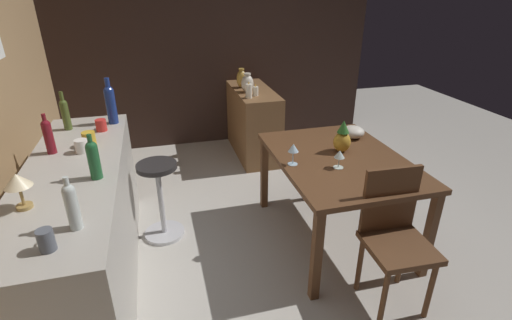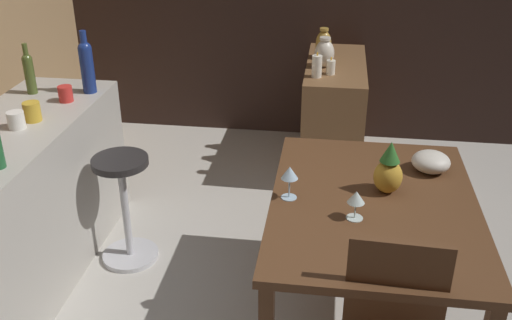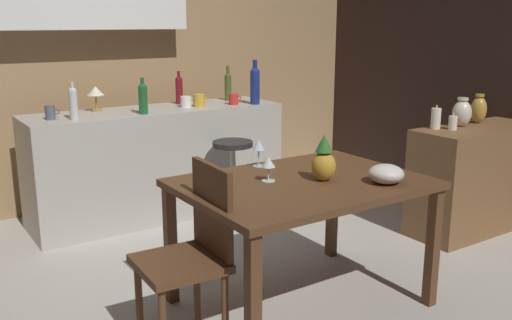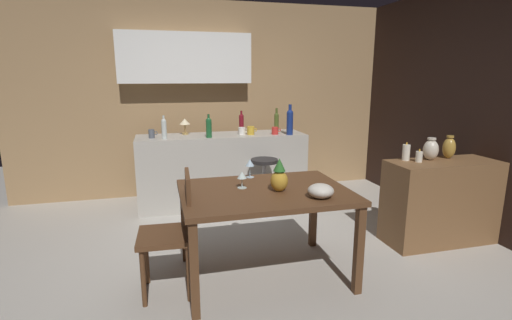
% 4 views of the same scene
% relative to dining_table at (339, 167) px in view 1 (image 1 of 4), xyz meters
% --- Properties ---
extents(ground_plane, '(9.00, 9.00, 0.00)m').
position_rel_dining_table_xyz_m(ground_plane, '(-0.10, 0.42, -0.66)').
color(ground_plane, '#B7B2A8').
extents(wall_side_right, '(0.10, 4.40, 2.60)m').
position_rel_dining_table_xyz_m(wall_side_right, '(2.45, 0.72, 0.64)').
color(wall_side_right, '#33231E').
rests_on(wall_side_right, ground_plane).
extents(dining_table, '(1.32, 0.96, 0.74)m').
position_rel_dining_table_xyz_m(dining_table, '(0.00, 0.00, 0.00)').
color(dining_table, '#56351E').
rests_on(dining_table, ground_plane).
extents(kitchen_counter, '(2.10, 0.60, 0.90)m').
position_rel_dining_table_xyz_m(kitchen_counter, '(-0.02, 1.90, -0.21)').
color(kitchen_counter, '#B2ADA3').
rests_on(kitchen_counter, ground_plane).
extents(sideboard_cabinet, '(1.10, 0.44, 0.82)m').
position_rel_dining_table_xyz_m(sideboard_cabinet, '(1.87, 0.21, -0.25)').
color(sideboard_cabinet, brown).
rests_on(sideboard_cabinet, ground_plane).
extents(chair_near_window, '(0.42, 0.42, 0.93)m').
position_rel_dining_table_xyz_m(chair_near_window, '(-0.71, -0.05, -0.15)').
color(chair_near_window, '#56351E').
rests_on(chair_near_window, ground_plane).
extents(bar_stool, '(0.34, 0.34, 0.67)m').
position_rel_dining_table_xyz_m(bar_stool, '(0.39, 1.38, -0.30)').
color(bar_stool, '#262323').
rests_on(bar_stool, ground_plane).
extents(wine_glass_left, '(0.08, 0.08, 0.16)m').
position_rel_dining_table_xyz_m(wine_glass_left, '(-0.02, 0.40, 0.21)').
color(wine_glass_left, silver).
rests_on(wine_glass_left, dining_table).
extents(wine_glass_right, '(0.08, 0.08, 0.14)m').
position_rel_dining_table_xyz_m(wine_glass_right, '(-0.16, 0.09, 0.18)').
color(wine_glass_right, silver).
rests_on(wine_glass_right, dining_table).
extents(pineapple_centerpiece, '(0.14, 0.14, 0.26)m').
position_rel_dining_table_xyz_m(pineapple_centerpiece, '(0.10, -0.06, 0.19)').
color(pineapple_centerpiece, gold).
rests_on(pineapple_centerpiece, dining_table).
extents(fruit_bowl, '(0.19, 0.19, 0.10)m').
position_rel_dining_table_xyz_m(fruit_bowl, '(0.35, -0.29, 0.13)').
color(fruit_bowl, beige).
rests_on(fruit_bowl, dining_table).
extents(wine_bottle_clear, '(0.06, 0.06, 0.28)m').
position_rel_dining_table_xyz_m(wine_bottle_clear, '(-0.73, 1.76, 0.37)').
color(wine_bottle_clear, silver).
rests_on(wine_bottle_clear, kitchen_counter).
extents(wine_bottle_cobalt, '(0.08, 0.08, 0.38)m').
position_rel_dining_table_xyz_m(wine_bottle_cobalt, '(0.81, 1.69, 0.42)').
color(wine_bottle_cobalt, navy).
rests_on(wine_bottle_cobalt, kitchen_counter).
extents(wine_bottle_green, '(0.07, 0.07, 0.28)m').
position_rel_dining_table_xyz_m(wine_bottle_green, '(-0.21, 1.72, 0.37)').
color(wine_bottle_green, '#1E592D').
rests_on(wine_bottle_green, kitchen_counter).
extents(wine_bottle_ruby, '(0.06, 0.06, 0.28)m').
position_rel_dining_table_xyz_m(wine_bottle_ruby, '(0.27, 2.06, 0.37)').
color(wine_bottle_ruby, maroon).
rests_on(wine_bottle_ruby, kitchen_counter).
extents(wine_bottle_olive, '(0.06, 0.06, 0.31)m').
position_rel_dining_table_xyz_m(wine_bottle_olive, '(0.74, 2.03, 0.38)').
color(wine_bottle_olive, '#475623').
rests_on(wine_bottle_olive, kitchen_counter).
extents(cup_mustard, '(0.13, 0.09, 0.11)m').
position_rel_dining_table_xyz_m(cup_mustard, '(0.34, 1.82, 0.29)').
color(cup_mustard, gold).
rests_on(cup_mustard, kitchen_counter).
extents(cup_slate, '(0.11, 0.07, 0.10)m').
position_rel_dining_table_xyz_m(cup_slate, '(-0.87, 1.86, 0.29)').
color(cup_slate, '#515660').
rests_on(cup_slate, kitchen_counter).
extents(cup_red, '(0.12, 0.08, 0.09)m').
position_rel_dining_table_xyz_m(cup_red, '(0.64, 1.77, 0.29)').
color(cup_red, red).
rests_on(cup_red, kitchen_counter).
extents(cup_white, '(0.12, 0.09, 0.09)m').
position_rel_dining_table_xyz_m(cup_white, '(0.23, 1.86, 0.29)').
color(cup_white, white).
rests_on(cup_white, kitchen_counter).
extents(counter_lamp, '(0.13, 0.13, 0.20)m').
position_rel_dining_table_xyz_m(counter_lamp, '(-0.46, 2.05, 0.39)').
color(counter_lamp, '#A58447').
rests_on(counter_lamp, kitchen_counter).
extents(pillar_candle_tall, '(0.07, 0.07, 0.18)m').
position_rel_dining_table_xyz_m(pillar_candle_tall, '(1.52, 0.34, 0.24)').
color(pillar_candle_tall, white).
rests_on(pillar_candle_tall, sideboard_cabinet).
extents(pillar_candle_short, '(0.06, 0.06, 0.13)m').
position_rel_dining_table_xyz_m(pillar_candle_short, '(1.60, 0.25, 0.21)').
color(pillar_candle_short, white).
rests_on(pillar_candle_short, sideboard_cabinet).
extents(vase_ceramic_ivory, '(0.14, 0.14, 0.22)m').
position_rel_dining_table_xyz_m(vase_ceramic_ivory, '(1.77, 0.30, 0.26)').
color(vase_ceramic_ivory, beige).
rests_on(vase_ceramic_ivory, sideboard_cabinet).
extents(vase_brass, '(0.12, 0.12, 0.23)m').
position_rel_dining_table_xyz_m(vase_brass, '(1.99, 0.32, 0.27)').
color(vase_brass, '#B78C38').
rests_on(vase_brass, sideboard_cabinet).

